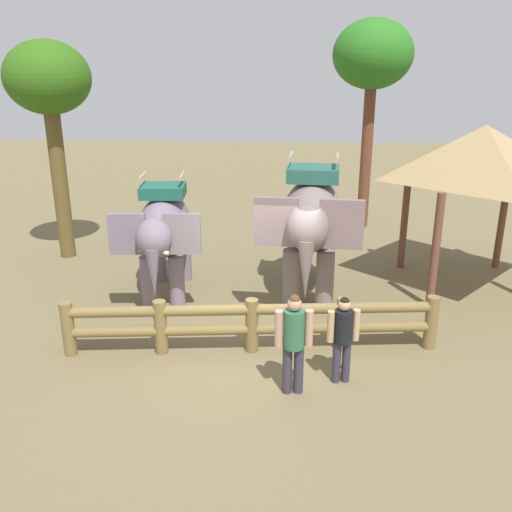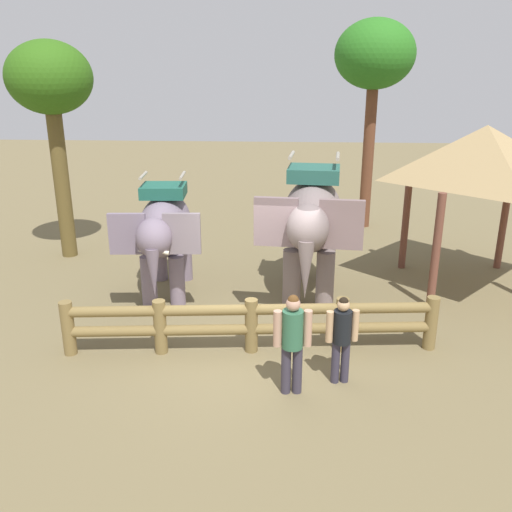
{
  "view_description": "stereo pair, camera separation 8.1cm",
  "coord_description": "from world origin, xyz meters",
  "px_view_note": "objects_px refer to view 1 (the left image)",
  "views": [
    {
      "loc": [
        0.56,
        -9.32,
        5.09
      ],
      "look_at": [
        0.0,
        1.27,
        1.4
      ],
      "focal_mm": 38.39,
      "sensor_mm": 36.0,
      "label": 1
    },
    {
      "loc": [
        0.64,
        -9.31,
        5.09
      ],
      "look_at": [
        0.0,
        1.27,
        1.4
      ],
      "focal_mm": 38.39,
      "sensor_mm": 36.0,
      "label": 2
    }
  ],
  "objects_px": {
    "elephant_near_left": "(164,230)",
    "elephant_center": "(311,220)",
    "tree_far_left": "(48,86)",
    "log_fence": "(252,322)",
    "tree_back_center": "(373,59)",
    "tourist_man_in_blue": "(343,334)",
    "tourist_woman_in_black": "(294,337)",
    "thatched_shelter": "(483,155)"
  },
  "relations": [
    {
      "from": "tourist_man_in_blue",
      "to": "tree_back_center",
      "type": "height_order",
      "value": "tree_back_center"
    },
    {
      "from": "log_fence",
      "to": "tourist_man_in_blue",
      "type": "bearing_deg",
      "value": -31.78
    },
    {
      "from": "elephant_near_left",
      "to": "tree_back_center",
      "type": "xyz_separation_m",
      "value": [
        5.33,
        6.19,
        3.71
      ]
    },
    {
      "from": "tree_back_center",
      "to": "tree_far_left",
      "type": "bearing_deg",
      "value": -157.84
    },
    {
      "from": "thatched_shelter",
      "to": "tree_far_left",
      "type": "distance_m",
      "value": 10.8
    },
    {
      "from": "log_fence",
      "to": "tree_back_center",
      "type": "height_order",
      "value": "tree_back_center"
    },
    {
      "from": "elephant_near_left",
      "to": "tree_back_center",
      "type": "distance_m",
      "value": 8.97
    },
    {
      "from": "tree_far_left",
      "to": "thatched_shelter",
      "type": "bearing_deg",
      "value": -8.85
    },
    {
      "from": "tourist_woman_in_black",
      "to": "elephant_center",
      "type": "bearing_deg",
      "value": 84.02
    },
    {
      "from": "elephant_center",
      "to": "thatched_shelter",
      "type": "height_order",
      "value": "thatched_shelter"
    },
    {
      "from": "tree_far_left",
      "to": "elephant_near_left",
      "type": "bearing_deg",
      "value": -37.94
    },
    {
      "from": "tree_far_left",
      "to": "tourist_woman_in_black",
      "type": "bearing_deg",
      "value": -46.19
    },
    {
      "from": "elephant_near_left",
      "to": "tree_far_left",
      "type": "distance_m",
      "value": 5.25
    },
    {
      "from": "elephant_center",
      "to": "tourist_woman_in_black",
      "type": "xyz_separation_m",
      "value": [
        -0.42,
        -4.03,
        -0.83
      ]
    },
    {
      "from": "elephant_near_left",
      "to": "elephant_center",
      "type": "relative_size",
      "value": 0.86
    },
    {
      "from": "elephant_center",
      "to": "tourist_woman_in_black",
      "type": "height_order",
      "value": "elephant_center"
    },
    {
      "from": "elephant_near_left",
      "to": "log_fence",
      "type": "bearing_deg",
      "value": -50.06
    },
    {
      "from": "elephant_near_left",
      "to": "tree_far_left",
      "type": "bearing_deg",
      "value": 142.06
    },
    {
      "from": "log_fence",
      "to": "thatched_shelter",
      "type": "bearing_deg",
      "value": 35.24
    },
    {
      "from": "thatched_shelter",
      "to": "tourist_man_in_blue",
      "type": "bearing_deg",
      "value": -127.43
    },
    {
      "from": "log_fence",
      "to": "tourist_woman_in_black",
      "type": "height_order",
      "value": "tourist_woman_in_black"
    },
    {
      "from": "tree_far_left",
      "to": "tree_back_center",
      "type": "bearing_deg",
      "value": 22.16
    },
    {
      "from": "log_fence",
      "to": "tourist_woman_in_black",
      "type": "xyz_separation_m",
      "value": [
        0.75,
        -1.34,
        0.4
      ]
    },
    {
      "from": "elephant_center",
      "to": "tree_back_center",
      "type": "distance_m",
      "value": 7.26
    },
    {
      "from": "tourist_man_in_blue",
      "to": "elephant_center",
      "type": "bearing_deg",
      "value": 96.2
    },
    {
      "from": "elephant_center",
      "to": "tourist_man_in_blue",
      "type": "height_order",
      "value": "elephant_center"
    },
    {
      "from": "elephant_center",
      "to": "tree_back_center",
      "type": "relative_size",
      "value": 0.59
    },
    {
      "from": "elephant_near_left",
      "to": "elephant_center",
      "type": "bearing_deg",
      "value": 2.1
    },
    {
      "from": "tourist_man_in_blue",
      "to": "tree_back_center",
      "type": "xyz_separation_m",
      "value": [
        1.61,
        9.73,
        4.39
      ]
    },
    {
      "from": "elephant_near_left",
      "to": "thatched_shelter",
      "type": "xyz_separation_m",
      "value": [
        7.19,
        0.99,
        1.6
      ]
    },
    {
      "from": "log_fence",
      "to": "elephant_near_left",
      "type": "distance_m",
      "value": 3.49
    },
    {
      "from": "tree_far_left",
      "to": "tourist_man_in_blue",
      "type": "bearing_deg",
      "value": -41.02
    },
    {
      "from": "elephant_near_left",
      "to": "elephant_center",
      "type": "height_order",
      "value": "elephant_center"
    },
    {
      "from": "tourist_woman_in_black",
      "to": "tourist_man_in_blue",
      "type": "height_order",
      "value": "tourist_woman_in_black"
    },
    {
      "from": "log_fence",
      "to": "tree_far_left",
      "type": "distance_m",
      "value": 8.59
    },
    {
      "from": "elephant_near_left",
      "to": "tourist_man_in_blue",
      "type": "xyz_separation_m",
      "value": [
        3.72,
        -3.54,
        -0.68
      ]
    },
    {
      "from": "elephant_center",
      "to": "tourist_man_in_blue",
      "type": "distance_m",
      "value": 3.8
    },
    {
      "from": "tourist_woman_in_black",
      "to": "tree_back_center",
      "type": "xyz_separation_m",
      "value": [
        2.43,
        10.1,
        4.29
      ]
    },
    {
      "from": "log_fence",
      "to": "tree_back_center",
      "type": "bearing_deg",
      "value": 70.04
    },
    {
      "from": "tourist_woman_in_black",
      "to": "thatched_shelter",
      "type": "height_order",
      "value": "thatched_shelter"
    },
    {
      "from": "tourist_woman_in_black",
      "to": "tree_far_left",
      "type": "xyz_separation_m",
      "value": [
        -6.28,
        6.55,
        3.6
      ]
    },
    {
      "from": "tourist_man_in_blue",
      "to": "thatched_shelter",
      "type": "bearing_deg",
      "value": 52.57
    }
  ]
}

